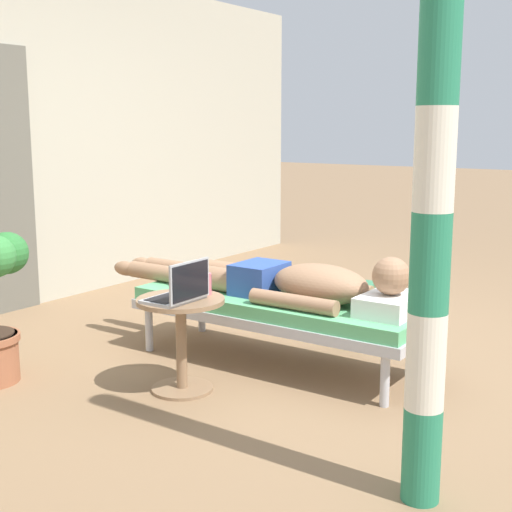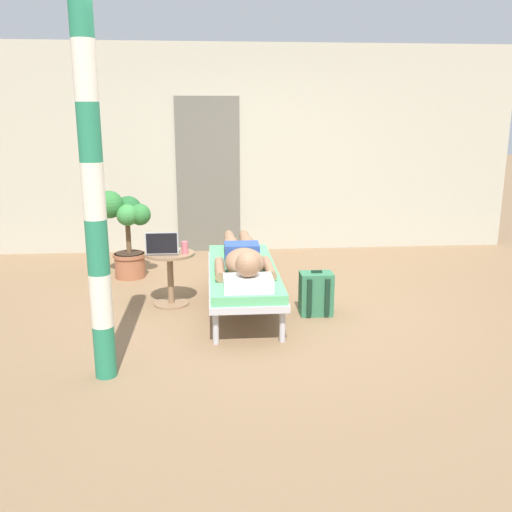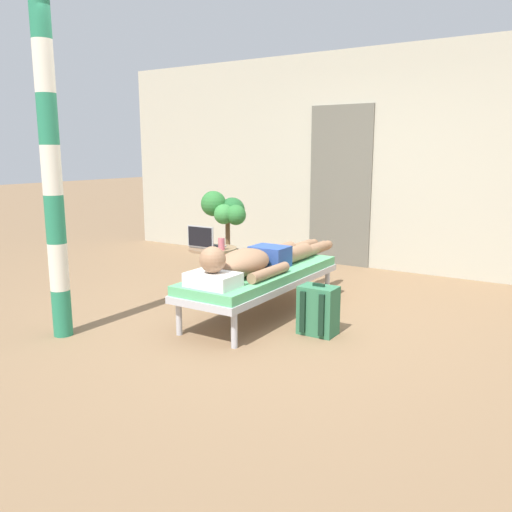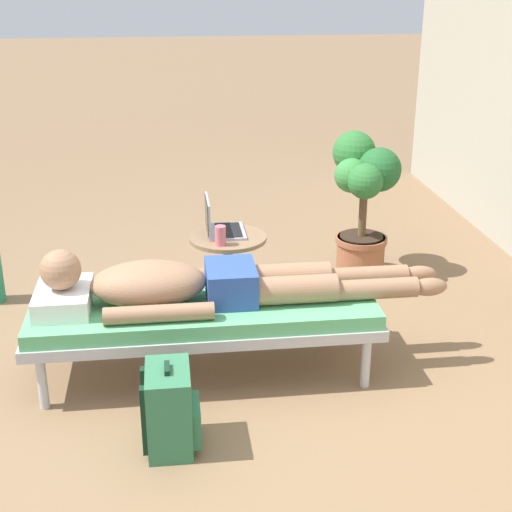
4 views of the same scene
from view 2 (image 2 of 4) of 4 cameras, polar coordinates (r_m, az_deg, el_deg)
name	(u,v)px [view 2 (image 2 of 4)]	position (r m, az deg, el deg)	size (l,w,h in m)	color
ground_plane	(270,314)	(5.29, 1.44, -5.92)	(40.00, 40.00, 0.00)	#846647
house_wall_back	(231,150)	(7.65, -2.58, 10.68)	(7.60, 0.20, 2.70)	#B2AD99
house_door_panel	(208,176)	(7.56, -4.86, 8.10)	(0.84, 0.03, 2.04)	#625F54
lounge_chair	(243,274)	(5.33, -1.35, -1.85)	(0.64, 1.85, 0.42)	#B7B7BC
person_reclining	(243,258)	(5.24, -1.33, -0.19)	(0.53, 2.17, 0.32)	white
side_table	(170,269)	(5.52, -8.68, -1.34)	(0.48, 0.48, 0.52)	#8C6B4C
laptop	(163,248)	(5.41, -9.43, 0.80)	(0.31, 0.24, 0.23)	#A5A8AD
drink_glass	(185,248)	(5.40, -7.21, 0.85)	(0.06, 0.06, 0.12)	#D86672
backpack	(316,294)	(5.27, 6.08, -3.82)	(0.30, 0.26, 0.42)	#33724C
potted_plant	(126,227)	(6.49, -13.04, 2.88)	(0.60, 0.47, 1.00)	#9E5B3D
porch_post	(93,191)	(3.88, -16.12, 6.32)	(0.15, 0.15, 2.65)	#267F59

